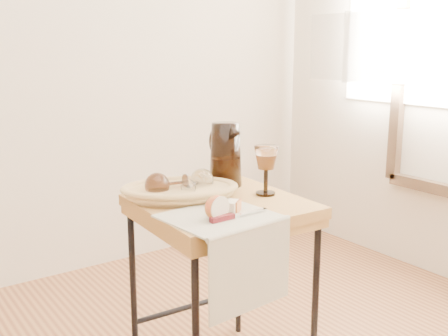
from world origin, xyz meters
TOP-DOWN VIEW (x-y plane):
  - wall_back at (0.00, 1.80)m, footprint 3.60×0.00m
  - side_table at (0.31, 0.53)m, footprint 0.56×0.56m
  - tea_towel at (0.20, 0.38)m, footprint 0.34×0.31m
  - bread_basket at (0.21, 0.63)m, footprint 0.43×0.38m
  - goblet_lying_a at (0.18, 0.65)m, footprint 0.15×0.11m
  - goblet_lying_b at (0.27, 0.61)m, footprint 0.16×0.14m
  - pitcher at (0.45, 0.69)m, footprint 0.19×0.26m
  - wine_goblet at (0.49, 0.50)m, footprint 0.09×0.09m
  - apple_half at (0.18, 0.36)m, footprint 0.09×0.05m
  - apple_wedge at (0.26, 0.38)m, footprint 0.06×0.06m
  - table_knife at (0.24, 0.34)m, footprint 0.21×0.03m

SIDE VIEW (x-z plane):
  - side_table at x=0.31m, z-range 0.00..0.68m
  - tea_towel at x=0.20m, z-range 0.68..0.69m
  - table_knife at x=0.24m, z-range 0.69..0.70m
  - bread_basket at x=0.21m, z-range 0.68..0.73m
  - apple_wedge at x=0.26m, z-range 0.69..0.73m
  - apple_half at x=0.18m, z-range 0.69..0.76m
  - goblet_lying_b at x=0.27m, z-range 0.69..0.78m
  - goblet_lying_a at x=0.18m, z-range 0.69..0.78m
  - wine_goblet at x=0.49m, z-range 0.68..0.86m
  - pitcher at x=0.45m, z-range 0.66..0.94m
  - wall_back at x=0.00m, z-range 0.00..2.70m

